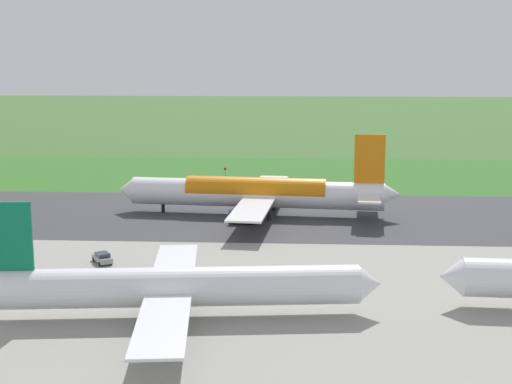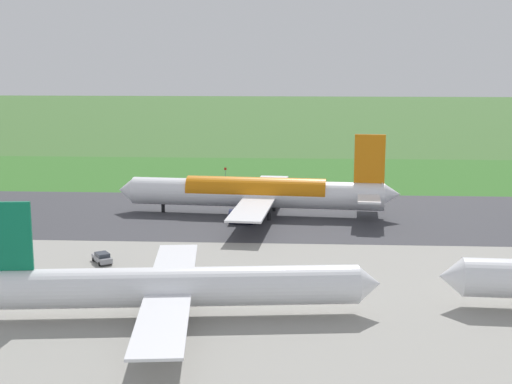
# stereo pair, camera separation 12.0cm
# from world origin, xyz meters

# --- Properties ---
(ground_plane) EXTENTS (800.00, 800.00, 0.00)m
(ground_plane) POSITION_xyz_m (0.00, 0.00, 0.00)
(ground_plane) COLOR #3D662D
(runway_asphalt) EXTENTS (600.00, 41.62, 0.06)m
(runway_asphalt) POSITION_xyz_m (0.00, 0.00, 0.03)
(runway_asphalt) COLOR #38383D
(runway_asphalt) RESTS_ON ground
(apron_concrete) EXTENTS (440.00, 110.00, 0.05)m
(apron_concrete) POSITION_xyz_m (0.00, 55.98, 0.03)
(apron_concrete) COLOR gray
(apron_concrete) RESTS_ON ground
(grass_verge_foreground) EXTENTS (600.00, 80.00, 0.04)m
(grass_verge_foreground) POSITION_xyz_m (0.00, -36.33, 0.02)
(grass_verge_foreground) COLOR #346B27
(grass_verge_foreground) RESTS_ON ground
(airliner_main) EXTENTS (54.15, 44.35, 15.88)m
(airliner_main) POSITION_xyz_m (1.46, 0.03, 4.35)
(airliner_main) COLOR white
(airliner_main) RESTS_ON ground
(airliner_parked_mid) EXTENTS (47.73, 39.13, 13.93)m
(airliner_parked_mid) POSITION_xyz_m (8.22, 54.41, 3.80)
(airliner_parked_mid) COLOR white
(airliner_parked_mid) RESTS_ON ground
(service_car_followme) EXTENTS (3.84, 4.49, 1.62)m
(service_car_followme) POSITION_xyz_m (22.58, 33.22, 0.84)
(service_car_followme) COLOR gray
(service_car_followme) RESTS_ON ground
(no_stopping_sign) EXTENTS (0.60, 0.10, 2.99)m
(no_stopping_sign) POSITION_xyz_m (11.55, -38.96, 1.76)
(no_stopping_sign) COLOR slate
(no_stopping_sign) RESTS_ON ground
(traffic_cone_orange) EXTENTS (0.40, 0.40, 0.55)m
(traffic_cone_orange) POSITION_xyz_m (17.03, -32.38, 0.28)
(traffic_cone_orange) COLOR orange
(traffic_cone_orange) RESTS_ON ground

